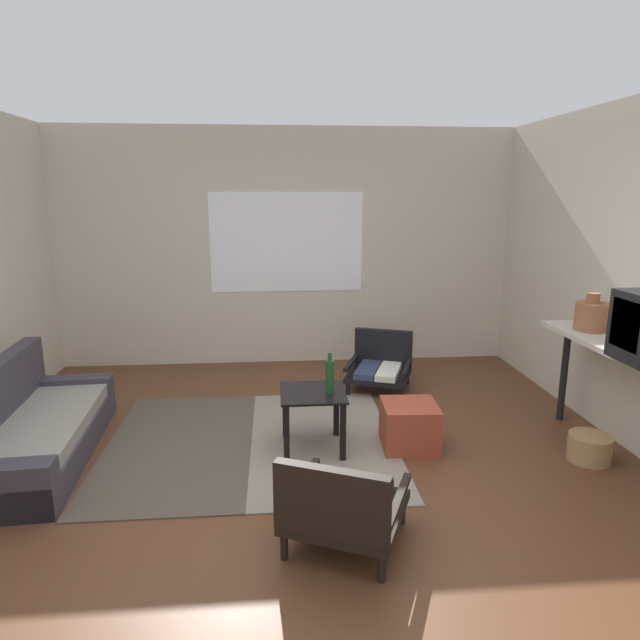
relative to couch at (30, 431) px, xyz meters
name	(u,v)px	position (x,y,z in m)	size (l,w,h in m)	color
ground_plane	(301,493)	(2.01, -0.67, -0.22)	(7.80, 7.80, 0.00)	#56331E
far_wall_with_window	(287,248)	(2.01, 2.39, 1.13)	(5.60, 0.13, 2.70)	beige
area_rug	(252,442)	(1.65, 0.13, -0.22)	(2.30, 2.06, 0.01)	#4C4238
couch	(30,431)	(0.00, 0.00, 0.00)	(0.85, 1.87, 0.73)	#38333D
coffee_table	(313,405)	(2.13, -0.02, 0.14)	(0.50, 0.51, 0.48)	black
armchair_by_window	(380,364)	(2.93, 1.35, 0.02)	(0.78, 0.78, 0.57)	black
armchair_striped_foreground	(342,506)	(2.21, -1.28, 0.05)	(0.83, 0.84, 0.60)	black
ottoman_orange	(409,426)	(2.90, -0.05, -0.04)	(0.42, 0.42, 0.36)	#993D28
console_shelf	(631,361)	(4.38, -0.47, 0.58)	(0.44, 1.82, 0.89)	beige
clay_vase	(591,316)	(4.38, 0.08, 0.79)	(0.25, 0.25, 0.31)	#935B38
glass_bottle	(330,376)	(2.26, -0.04, 0.39)	(0.07, 0.07, 0.32)	#194723
wicker_basket	(590,448)	(4.20, -0.39, -0.12)	(0.31, 0.31, 0.20)	#9E7A4C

